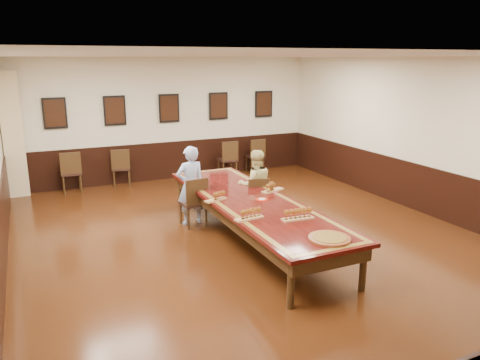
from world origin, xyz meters
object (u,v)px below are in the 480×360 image
chair_man (193,201)px  spare_chair_d (255,155)px  spare_chair_a (71,171)px  person_man (191,186)px  person_woman (255,185)px  carved_platter (329,238)px  spare_chair_b (121,167)px  spare_chair_c (227,158)px  conference_table (252,208)px  chair_woman (256,199)px

chair_man → spare_chair_d: 4.66m
spare_chair_a → person_man: 3.90m
spare_chair_a → person_woman: 4.85m
spare_chair_a → spare_chair_d: (4.99, 0.00, -0.02)m
spare_chair_a → carved_platter: bearing=113.1°
spare_chair_b → spare_chair_c: size_ratio=0.97×
chair_man → carved_platter: 3.41m
conference_table → chair_woman: bearing=59.1°
chair_woman → spare_chair_c: (0.94, 3.65, 0.04)m
chair_man → chair_woman: 1.26m
spare_chair_c → spare_chair_d: 0.92m
chair_woman → carved_platter: (-0.41, -3.04, 0.32)m
carved_platter → spare_chair_b: bearing=102.2°
chair_woman → spare_chair_a: (-3.14, 3.76, 0.05)m
chair_woman → carved_platter: bearing=94.2°
spare_chair_c → spare_chair_a: bearing=-0.3°
spare_chair_c → carved_platter: spare_chair_c is taller
spare_chair_b → spare_chair_c: 2.86m
chair_woman → conference_table: chair_woman is taller
spare_chair_a → chair_woman: bearing=131.1°
chair_woman → conference_table: 1.09m
chair_woman → conference_table: bearing=71.0°
chair_man → chair_woman: size_ratio=1.07×
chair_man → person_woman: 1.29m
chair_woman → conference_table: (-0.56, -0.93, 0.16)m
spare_chair_a → person_woman: (3.16, -3.67, 0.20)m
chair_man → chair_woman: chair_man is taller
chair_man → spare_chair_b: chair_man is taller
spare_chair_b → conference_table: bearing=118.4°
spare_chair_c → spare_chair_d: (0.91, 0.12, -0.01)m
spare_chair_c → carved_platter: 6.82m
spare_chair_c → conference_table: 4.82m
spare_chair_b → person_woman: (1.93, -3.78, 0.23)m
chair_man → spare_chair_c: bearing=-127.9°
spare_chair_a → spare_chair_d: spare_chair_a is taller
chair_woman → spare_chair_b: 4.32m
chair_man → spare_chair_d: (3.08, 3.50, -0.00)m
spare_chair_c → person_woman: size_ratio=0.70×
chair_woman → spare_chair_c: spare_chair_c is taller
chair_man → person_man: (-0.01, 0.10, 0.29)m
spare_chair_c → person_woman: person_woman is taller
spare_chair_c → conference_table: spare_chair_c is taller
person_woman → chair_man: bearing=4.2°
spare_chair_b → conference_table: 4.99m
person_woman → carved_platter: 3.16m
person_woman → conference_table: (-0.58, -1.02, -0.10)m
chair_woman → spare_chair_d: size_ratio=0.94×
spare_chair_c → chair_man: bearing=58.6°
person_man → spare_chair_c: bearing=-128.8°
spare_chair_a → person_woman: person_woman is taller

